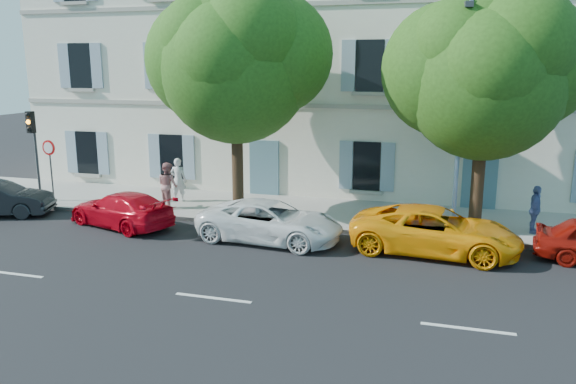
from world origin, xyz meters
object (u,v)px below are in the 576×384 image
(street_lamp, at_px, (461,108))
(pedestrian_c, at_px, (535,210))
(pedestrian_a, at_px, (178,180))
(traffic_light, at_px, (33,137))
(road_sign, at_px, (50,158))
(pedestrian_b, at_px, (168,185))
(tree_right, at_px, (485,80))
(car_red_coupe, at_px, (121,209))
(car_white_coupe, at_px, (270,221))
(tree_left, at_px, (236,68))
(car_yellow_supercar, at_px, (435,231))

(street_lamp, height_order, pedestrian_c, street_lamp)
(street_lamp, height_order, pedestrian_a, street_lamp)
(traffic_light, height_order, road_sign, traffic_light)
(pedestrian_b, xyz_separation_m, pedestrian_c, (13.35, 0.22, -0.09))
(pedestrian_b, relative_size, pedestrian_c, 1.12)
(street_lamp, relative_size, pedestrian_c, 4.56)
(pedestrian_b, bearing_deg, road_sign, 40.45)
(tree_right, bearing_deg, car_red_coupe, -170.70)
(car_white_coupe, distance_m, pedestrian_a, 6.30)
(tree_left, height_order, tree_right, tree_left)
(car_red_coupe, distance_m, car_white_coupe, 5.61)
(street_lamp, xyz_separation_m, pedestrian_b, (-10.76, 0.84, -3.25))
(car_red_coupe, distance_m, street_lamp, 12.02)
(traffic_light, xyz_separation_m, pedestrian_c, (18.97, 0.78, -1.86))
(car_white_coupe, relative_size, street_lamp, 0.65)
(traffic_light, distance_m, pedestrian_b, 5.92)
(road_sign, height_order, pedestrian_c, road_sign)
(car_white_coupe, height_order, road_sign, road_sign)
(pedestrian_b, distance_m, pedestrian_c, 13.35)
(road_sign, height_order, pedestrian_a, road_sign)
(car_white_coupe, xyz_separation_m, tree_right, (6.41, 2.13, 4.52))
(car_red_coupe, height_order, pedestrian_c, pedestrian_c)
(tree_left, relative_size, pedestrian_c, 5.18)
(street_lamp, distance_m, pedestrian_c, 4.36)
(car_red_coupe, bearing_deg, pedestrian_a, -169.45)
(car_white_coupe, relative_size, car_yellow_supercar, 0.93)
(tree_left, relative_size, pedestrian_a, 4.65)
(tree_right, bearing_deg, traffic_light, -179.63)
(car_red_coupe, relative_size, pedestrian_a, 2.38)
(tree_left, relative_size, traffic_light, 2.26)
(pedestrian_a, height_order, pedestrian_c, pedestrian_a)
(car_white_coupe, bearing_deg, road_sign, 84.67)
(traffic_light, xyz_separation_m, pedestrian_a, (5.53, 1.63, -1.77))
(tree_left, xyz_separation_m, pedestrian_b, (-3.03, 0.27, -4.46))
(traffic_light, xyz_separation_m, street_lamp, (16.38, -0.28, 1.48))
(tree_right, xyz_separation_m, pedestrian_c, (1.91, 0.67, -4.22))
(street_lamp, distance_m, pedestrian_b, 11.27)
(road_sign, bearing_deg, pedestrian_c, 3.32)
(car_yellow_supercar, bearing_deg, tree_left, 78.51)
(traffic_light, bearing_deg, car_white_coupe, -10.72)
(car_yellow_supercar, bearing_deg, street_lamp, -14.63)
(traffic_light, bearing_deg, pedestrian_a, 16.42)
(tree_left, bearing_deg, car_yellow_supercar, -16.14)
(tree_left, distance_m, tree_right, 8.42)
(car_red_coupe, height_order, car_yellow_supercar, car_yellow_supercar)
(road_sign, bearing_deg, tree_right, 1.33)
(car_white_coupe, bearing_deg, tree_right, -66.74)
(pedestrian_a, bearing_deg, pedestrian_c, 167.87)
(car_red_coupe, height_order, tree_left, tree_left)
(street_lamp, xyz_separation_m, pedestrian_c, (2.59, 1.06, -3.34))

